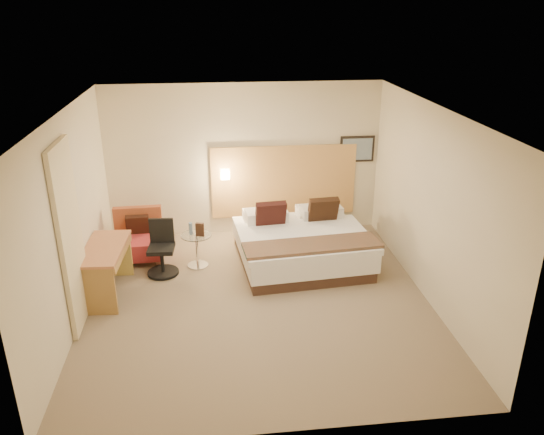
{
  "coord_description": "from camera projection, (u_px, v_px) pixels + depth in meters",
  "views": [
    {
      "loc": [
        -0.56,
        -6.5,
        3.96
      ],
      "look_at": [
        0.27,
        0.64,
        1.01
      ],
      "focal_mm": 35.0,
      "sensor_mm": 36.0,
      "label": 1
    }
  ],
  "objects": [
    {
      "name": "ceiling",
      "position": [
        256.0,
        110.0,
        6.51
      ],
      "size": [
        4.8,
        5.0,
        0.02
      ],
      "primitive_type": "cube",
      "color": "white",
      "rests_on": "floor"
    },
    {
      "name": "headboard_panel",
      "position": [
        284.0,
        181.0,
        9.53
      ],
      "size": [
        2.6,
        0.04,
        1.3
      ],
      "primitive_type": "cube",
      "color": "tan",
      "rests_on": "wall_back"
    },
    {
      "name": "lamp_arm",
      "position": [
        225.0,
        173.0,
        9.29
      ],
      "size": [
        0.02,
        0.12,
        0.02
      ],
      "primitive_type": "cylinder",
      "rotation": [
        1.57,
        0.0,
        0.0
      ],
      "color": "silver",
      "rests_on": "wall_back"
    },
    {
      "name": "bottle_a",
      "position": [
        191.0,
        229.0,
        8.31
      ],
      "size": [
        0.07,
        0.07,
        0.2
      ],
      "primitive_type": "cylinder",
      "rotation": [
        0.0,
        0.0,
        -0.29
      ],
      "color": "#7799B8",
      "rests_on": "side_table"
    },
    {
      "name": "art_frame",
      "position": [
        357.0,
        149.0,
        9.47
      ],
      "size": [
        0.62,
        0.03,
        0.47
      ],
      "primitive_type": "cube",
      "color": "black",
      "rests_on": "wall_back"
    },
    {
      "name": "bed",
      "position": [
        301.0,
        243.0,
        8.57
      ],
      "size": [
        2.17,
        2.13,
        0.99
      ],
      "color": "#3D281E",
      "rests_on": "floor"
    },
    {
      "name": "art_canvas",
      "position": [
        357.0,
        149.0,
        9.45
      ],
      "size": [
        0.54,
        0.01,
        0.39
      ],
      "primitive_type": "cube",
      "color": "gray",
      "rests_on": "wall_back"
    },
    {
      "name": "floor",
      "position": [
        258.0,
        301.0,
        7.55
      ],
      "size": [
        4.8,
        5.0,
        0.02
      ],
      "primitive_type": "cube",
      "color": "#7F6D55",
      "rests_on": "ground"
    },
    {
      "name": "desk_chair",
      "position": [
        162.0,
        252.0,
        8.19
      ],
      "size": [
        0.51,
        0.51,
        0.86
      ],
      "color": "black",
      "rests_on": "floor"
    },
    {
      "name": "side_table",
      "position": [
        197.0,
        249.0,
        8.42
      ],
      "size": [
        0.61,
        0.61,
        0.54
      ],
      "color": "silver",
      "rests_on": "floor"
    },
    {
      "name": "wall_front",
      "position": [
        282.0,
        317.0,
        4.72
      ],
      "size": [
        4.8,
        0.02,
        2.7
      ],
      "primitive_type": "cube",
      "color": "beige",
      "rests_on": "floor"
    },
    {
      "name": "wall_back",
      "position": [
        244.0,
        160.0,
        9.34
      ],
      "size": [
        4.8,
        0.02,
        2.7
      ],
      "primitive_type": "cube",
      "color": "beige",
      "rests_on": "floor"
    },
    {
      "name": "menu_folder",
      "position": [
        200.0,
        230.0,
        8.25
      ],
      "size": [
        0.14,
        0.08,
        0.22
      ],
      "primitive_type": "cube",
      "rotation": [
        0.0,
        0.0,
        -0.29
      ],
      "color": "#3C2418",
      "rests_on": "side_table"
    },
    {
      "name": "wall_right",
      "position": [
        431.0,
        205.0,
        7.29
      ],
      "size": [
        0.02,
        5.0,
        2.7
      ],
      "primitive_type": "cube",
      "color": "beige",
      "rests_on": "floor"
    },
    {
      "name": "lounge_chair",
      "position": [
        139.0,
        240.0,
        8.68
      ],
      "size": [
        0.81,
        0.71,
        0.82
      ],
      "color": "#A68A4E",
      "rests_on": "floor"
    },
    {
      "name": "curtain",
      "position": [
        70.0,
        238.0,
        6.6
      ],
      "size": [
        0.06,
        0.9,
        2.42
      ],
      "primitive_type": "cube",
      "color": "beige",
      "rests_on": "wall_left"
    },
    {
      "name": "desk",
      "position": [
        106.0,
        257.0,
        7.5
      ],
      "size": [
        0.62,
        1.23,
        0.75
      ],
      "color": "#B46D46",
      "rests_on": "floor"
    },
    {
      "name": "wall_left",
      "position": [
        70.0,
        221.0,
        6.77
      ],
      "size": [
        0.02,
        5.0,
        2.7
      ],
      "primitive_type": "cube",
      "color": "beige",
      "rests_on": "floor"
    },
    {
      "name": "lamp_shade",
      "position": [
        225.0,
        174.0,
        9.24
      ],
      "size": [
        0.15,
        0.15,
        0.15
      ],
      "primitive_type": "cube",
      "color": "#F6E4BF",
      "rests_on": "wall_back"
    }
  ]
}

